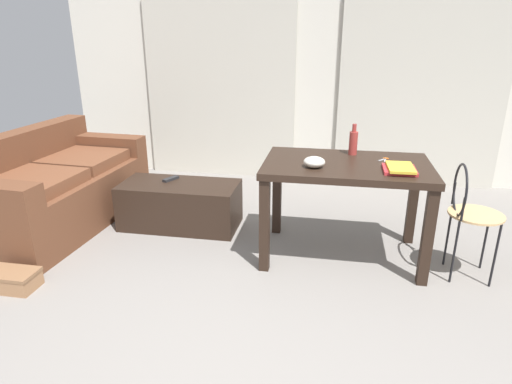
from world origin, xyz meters
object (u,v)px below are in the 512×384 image
at_px(couch, 54,189).
at_px(book_stack, 400,169).
at_px(tv_remote_primary, 171,179).
at_px(bottle_near, 353,142).
at_px(bowl, 314,162).
at_px(shoebox, 12,280).
at_px(wire_chair, 468,206).
at_px(scissors, 385,159).
at_px(craft_table, 346,177).
at_px(coffee_table, 180,205).

relative_size(couch, book_stack, 6.72).
distance_m(book_stack, tv_remote_primary, 1.98).
distance_m(bottle_near, bowl, 0.49).
relative_size(tv_remote_primary, shoebox, 0.48).
xyz_separation_m(wire_chair, scissors, (-0.54, 0.29, 0.23)).
xyz_separation_m(bottle_near, shoebox, (-2.23, -1.14, -0.78)).
bearing_deg(craft_table, shoebox, -157.90).
distance_m(coffee_table, scissors, 1.78).
bearing_deg(book_stack, bowl, -179.93).
bearing_deg(tv_remote_primary, couch, -141.84).
xyz_separation_m(wire_chair, bottle_near, (-0.78, 0.40, 0.32)).
bearing_deg(bottle_near, coffee_table, 177.73).
bearing_deg(craft_table, wire_chair, -10.34).
height_order(bottle_near, shoebox, bottle_near).
distance_m(coffee_table, book_stack, 1.90).
relative_size(craft_table, wire_chair, 1.46).
distance_m(wire_chair, shoebox, 3.13).
distance_m(craft_table, bowl, 0.31).
bearing_deg(book_stack, coffee_table, 165.51).
bearing_deg(bowl, tv_remote_primary, 157.29).
bearing_deg(tv_remote_primary, shoebox, -92.25).
relative_size(bottle_near, shoebox, 0.70).
distance_m(craft_table, bottle_near, 0.33).
relative_size(couch, coffee_table, 1.74).
relative_size(coffee_table, bottle_near, 4.31).
bearing_deg(wire_chair, bowl, -179.92).
xyz_separation_m(couch, tv_remote_primary, (1.01, 0.23, 0.08)).
bearing_deg(tv_remote_primary, bottle_near, 20.40).
relative_size(bottle_near, book_stack, 0.90).
relative_size(coffee_table, bowl, 6.78).
bearing_deg(craft_table, bowl, -146.59).
height_order(couch, tv_remote_primary, couch).
relative_size(book_stack, scissors, 2.26).
xyz_separation_m(scissors, shoebox, (-2.47, -1.03, -0.68)).
height_order(couch, wire_chair, couch).
relative_size(craft_table, shoebox, 3.53).
xyz_separation_m(coffee_table, shoebox, (-0.78, -1.19, -0.13)).
distance_m(bowl, book_stack, 0.58).
bearing_deg(couch, bowl, -7.72).
bearing_deg(shoebox, bottle_near, 26.95).
relative_size(couch, scissors, 15.19).
xyz_separation_m(book_stack, tv_remote_primary, (-1.87, 0.54, -0.36)).
height_order(wire_chair, bottle_near, bottle_near).
distance_m(bottle_near, tv_remote_primary, 1.63).
bearing_deg(bottle_near, craft_table, -100.05).
distance_m(coffee_table, shoebox, 1.43).
distance_m(coffee_table, wire_chair, 2.30).
bearing_deg(scissors, tv_remote_primary, 172.21).
height_order(bottle_near, scissors, bottle_near).
bearing_deg(couch, scissors, -0.39).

